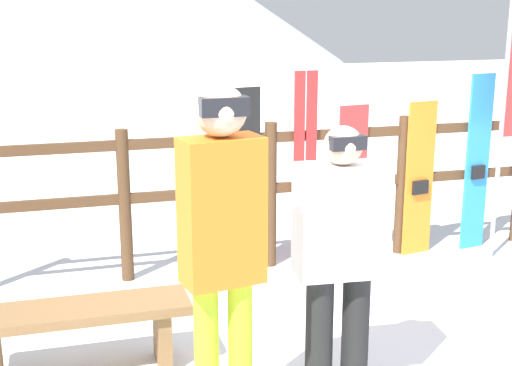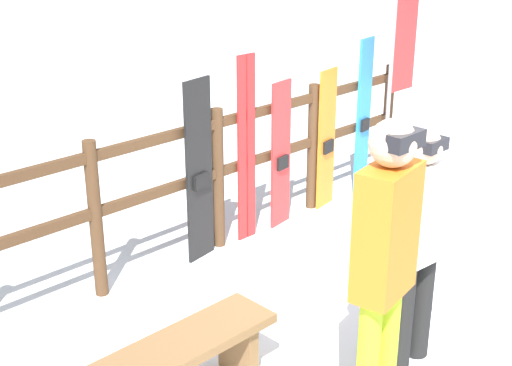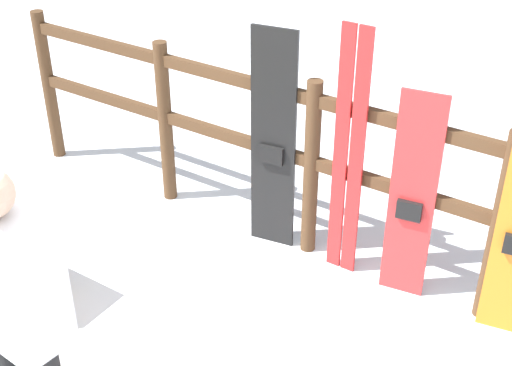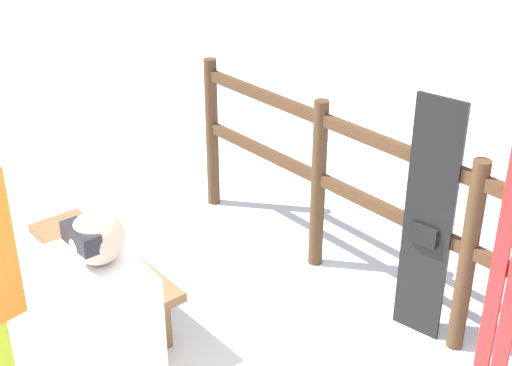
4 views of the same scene
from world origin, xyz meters
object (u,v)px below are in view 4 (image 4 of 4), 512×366
object	(u,v)px
snowboard_black_stripe	(428,223)
ski_pair_red	(512,251)
bench	(103,272)
person_white	(111,360)

from	to	relation	value
snowboard_black_stripe	ski_pair_red	size ratio (longest dim) A/B	0.93
snowboard_black_stripe	ski_pair_red	world-z (taller)	ski_pair_red
bench	ski_pair_red	world-z (taller)	ski_pair_red
snowboard_black_stripe	ski_pair_red	xyz separation A→B (m)	(0.53, 0.00, 0.06)
bench	person_white	bearing A→B (deg)	-25.97
ski_pair_red	person_white	bearing A→B (deg)	-104.28
snowboard_black_stripe	ski_pair_red	bearing A→B (deg)	0.37
bench	ski_pair_red	xyz separation A→B (m)	(1.90, 1.39, 0.50)
person_white	snowboard_black_stripe	distance (m)	2.06
bench	snowboard_black_stripe	size ratio (longest dim) A/B	0.86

